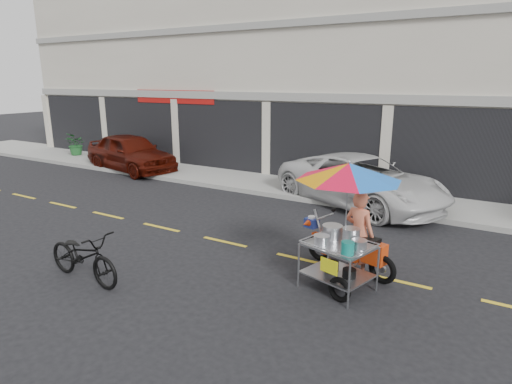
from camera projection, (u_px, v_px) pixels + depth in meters
The scene contains 10 objects.
ground at pixel (302, 259), 9.09m from camera, with size 90.00×90.00×0.00m, color black.
sidewalk at pixel (374, 197), 13.65m from camera, with size 45.00×3.00×0.15m, color gray.
shophouse_block at pixel (499, 64), 15.44m from camera, with size 36.00×8.11×10.40m.
centerline at pixel (302, 259), 9.09m from camera, with size 42.00×0.10×0.01m, color gold.
maroon_sedan at pixel (131, 152), 17.71m from camera, with size 1.84×4.56×1.55m, color #3E0B04.
white_pickup at pixel (361, 181), 12.88m from camera, with size 2.49×5.41×1.50m, color silver.
plant_tall at pixel (76, 144), 20.64m from camera, with size 0.97×0.84×1.08m, color #1D5425.
plant_short at pixel (111, 146), 20.02m from camera, with size 0.58×0.58×1.03m, color #1D5425.
near_bicycle at pixel (83, 256), 8.03m from camera, with size 0.67×1.91×1.00m, color black.
food_vendor_rig at pixel (350, 206), 7.69m from camera, with size 2.36×2.33×2.39m.
Camera 1 is at (3.43, -7.76, 3.71)m, focal length 30.00 mm.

